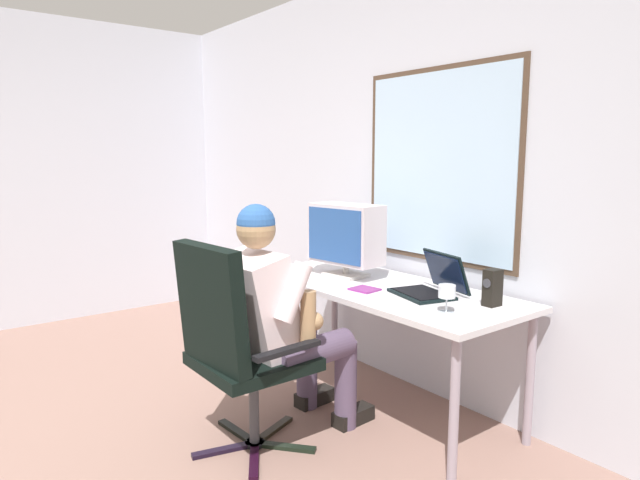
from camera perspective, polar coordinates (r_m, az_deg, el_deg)
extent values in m
cube|color=silver|center=(3.52, 9.11, 6.20)|extent=(5.65, 0.06, 2.61)
cube|color=#4C3828|center=(3.31, 12.04, 7.47)|extent=(1.11, 0.01, 1.12)
cube|color=silver|center=(3.31, 11.99, 7.47)|extent=(1.05, 0.02, 1.06)
cylinder|color=gray|center=(3.68, -5.67, -8.81)|extent=(0.04, 0.04, 0.69)
cylinder|color=gray|center=(2.59, 13.60, -16.79)|extent=(0.04, 0.04, 0.69)
cylinder|color=gray|center=(4.01, 1.51, -7.31)|extent=(0.04, 0.04, 0.69)
cylinder|color=gray|center=(3.04, 20.75, -13.22)|extent=(0.04, 0.04, 0.69)
cube|color=silver|center=(3.17, 6.25, -4.95)|extent=(1.67, 0.71, 0.03)
cube|color=black|center=(3.12, -8.48, -18.90)|extent=(0.32, 0.07, 0.02)
cube|color=black|center=(2.97, -9.84, -20.47)|extent=(0.12, 0.32, 0.02)
cube|color=black|center=(2.86, -6.79, -21.54)|extent=(0.29, 0.20, 0.02)
cube|color=black|center=(2.96, -3.64, -20.43)|extent=(0.27, 0.24, 0.02)
cube|color=black|center=(3.11, -4.87, -18.88)|extent=(0.16, 0.31, 0.02)
cylinder|color=black|center=(3.00, -6.72, -20.03)|extent=(0.10, 0.10, 0.02)
cylinder|color=#3F3F44|center=(2.91, -6.80, -16.34)|extent=(0.05, 0.05, 0.41)
cube|color=black|center=(2.82, -6.88, -12.22)|extent=(0.51, 0.51, 0.06)
cube|color=black|center=(2.61, -11.14, -6.75)|extent=(0.49, 0.15, 0.58)
cube|color=black|center=(2.56, -3.34, -11.23)|extent=(0.07, 0.36, 0.02)
cube|color=black|center=(3.00, -9.98, -8.39)|extent=(0.07, 0.36, 0.02)
cylinder|color=#52435B|center=(2.83, -0.65, -11.39)|extent=(0.18, 0.46, 0.15)
cylinder|color=#52435B|center=(3.06, 2.65, -14.61)|extent=(0.12, 0.12, 0.48)
cube|color=black|center=(3.19, 3.43, -17.59)|extent=(0.12, 0.25, 0.08)
cylinder|color=#52435B|center=(3.07, -4.63, -9.83)|extent=(0.18, 0.46, 0.15)
cylinder|color=#52435B|center=(3.28, -1.35, -12.97)|extent=(0.12, 0.12, 0.48)
cube|color=black|center=(3.40, -0.54, -15.83)|extent=(0.12, 0.25, 0.08)
cube|color=silver|center=(2.75, -6.45, -6.66)|extent=(0.40, 0.35, 0.53)
sphere|color=#A78158|center=(2.67, -6.58, 1.09)|extent=(0.19, 0.19, 0.19)
sphere|color=#2B5595|center=(2.67, -6.59, 1.72)|extent=(0.19, 0.19, 0.19)
cylinder|color=silver|center=(2.58, -2.75, -5.40)|extent=(0.10, 0.21, 0.29)
cylinder|color=#A78158|center=(2.67, -1.22, -7.97)|extent=(0.08, 0.08, 0.26)
sphere|color=#A78158|center=(2.70, -0.59, -8.34)|extent=(0.09, 0.09, 0.09)
cylinder|color=silver|center=(2.93, -8.17, -3.79)|extent=(0.10, 0.21, 0.29)
cylinder|color=#A78158|center=(3.02, -5.91, -4.29)|extent=(0.08, 0.09, 0.26)
sphere|color=#A78158|center=(3.06, -4.54, -2.86)|extent=(0.09, 0.09, 0.09)
cube|color=beige|center=(3.39, 2.68, -3.58)|extent=(0.26, 0.22, 0.02)
cylinder|color=beige|center=(3.38, 2.68, -2.89)|extent=(0.04, 0.04, 0.07)
cube|color=silver|center=(3.35, 2.71, 0.65)|extent=(0.48, 0.27, 0.36)
cube|color=#264C8C|center=(3.27, 1.43, 0.47)|extent=(0.41, 0.06, 0.32)
cube|color=black|center=(2.97, 10.36, -5.50)|extent=(0.37, 0.30, 0.02)
cube|color=black|center=(2.97, 10.36, -5.31)|extent=(0.33, 0.27, 0.00)
cube|color=black|center=(3.03, 12.82, -3.14)|extent=(0.33, 0.16, 0.21)
cube|color=#0F1933|center=(3.03, 12.69, -3.22)|extent=(0.31, 0.14, 0.18)
cylinder|color=silver|center=(2.68, 12.83, -7.25)|extent=(0.07, 0.07, 0.00)
cylinder|color=silver|center=(2.67, 12.86, -6.50)|extent=(0.01, 0.01, 0.07)
cylinder|color=silver|center=(2.66, 12.90, -5.15)|extent=(0.08, 0.08, 0.06)
cylinder|color=maroon|center=(2.66, 12.89, -5.49)|extent=(0.07, 0.07, 0.03)
cube|color=black|center=(2.84, 17.30, -4.69)|extent=(0.07, 0.09, 0.18)
cylinder|color=#333338|center=(2.80, 16.76, -4.28)|extent=(0.04, 0.01, 0.04)
cube|color=#852A7D|center=(3.05, 4.60, -5.07)|extent=(0.16, 0.14, 0.01)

